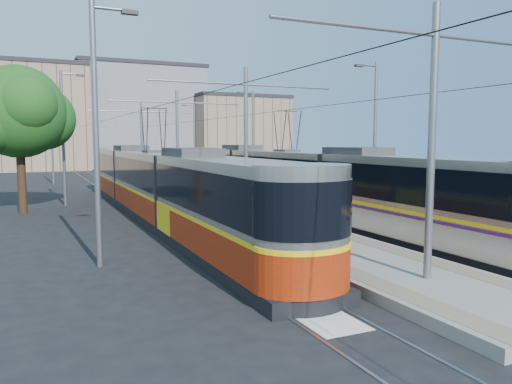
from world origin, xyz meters
name	(u,v)px	position (x,y,z in m)	size (l,w,h in m)	color
ground	(340,257)	(0.00, 0.00, 0.00)	(160.00, 160.00, 0.00)	black
platform	(191,199)	(0.00, 17.00, 0.15)	(4.00, 50.00, 0.30)	gray
tactile_strip_left	(169,198)	(-1.45, 17.00, 0.30)	(0.70, 50.00, 0.01)	gray
tactile_strip_right	(212,196)	(1.45, 17.00, 0.30)	(0.70, 50.00, 0.01)	gray
rails	(191,201)	(0.00, 17.00, 0.02)	(8.71, 70.00, 0.03)	gray
track_arrow	(287,296)	(-3.60, -3.00, 0.01)	(1.20, 5.00, 0.01)	silver
tram_left	(155,184)	(-3.60, 11.31, 1.71)	(2.43, 31.95, 5.50)	black
tram_right	(287,177)	(3.60, 10.63, 1.86)	(2.43, 32.32, 5.50)	black
catenary	(204,130)	(0.00, 14.15, 4.52)	(9.20, 70.00, 7.00)	slate
street_lamps	(174,137)	(0.00, 21.00, 4.18)	(15.18, 38.22, 8.00)	slate
shelter	(235,181)	(1.13, 12.23, 1.62)	(0.96, 1.28, 2.53)	black
tree	(25,114)	(-9.47, 16.02, 5.32)	(5.42, 5.01, 7.87)	#382314
building_left	(22,117)	(-10.00, 60.00, 7.00)	(16.32, 12.24, 13.97)	gray
building_centre	(138,117)	(6.00, 64.00, 7.54)	(18.36, 14.28, 15.06)	gray
building_right	(237,131)	(20.00, 58.00, 5.37)	(14.28, 10.20, 10.72)	gray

